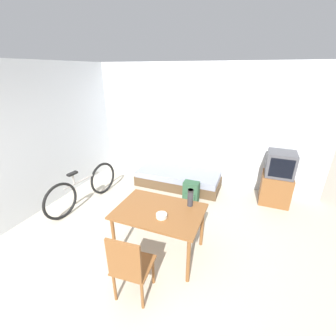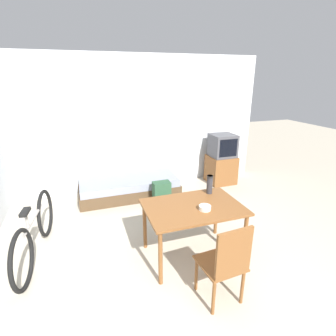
% 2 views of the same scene
% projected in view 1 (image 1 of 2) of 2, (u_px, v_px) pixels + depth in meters
% --- Properties ---
extents(ground_plane, '(20.00, 20.00, 0.00)m').
position_uv_depth(ground_plane, '(104.00, 305.00, 2.65)').
color(ground_plane, '#B2A893').
extents(wall_back, '(5.68, 0.06, 2.70)m').
position_uv_depth(wall_back, '(193.00, 126.00, 5.18)').
color(wall_back, silver).
rests_on(wall_back, ground_plane).
extents(wall_left, '(0.06, 4.60, 2.70)m').
position_uv_depth(wall_left, '(52.00, 135.00, 4.43)').
color(wall_left, silver).
rests_on(wall_left, ground_plane).
extents(daybed, '(1.93, 0.78, 0.37)m').
position_uv_depth(daybed, '(178.00, 179.00, 5.29)').
color(daybed, '#4C3823').
rests_on(daybed, ground_plane).
extents(tv, '(0.57, 0.54, 1.10)m').
position_uv_depth(tv, '(277.00, 179.00, 4.50)').
color(tv, brown).
rests_on(tv, ground_plane).
extents(dining_table, '(1.22, 0.84, 0.73)m').
position_uv_depth(dining_table, '(159.00, 215.00, 3.18)').
color(dining_table, brown).
rests_on(dining_table, ground_plane).
extents(wooden_chair, '(0.46, 0.46, 0.95)m').
position_uv_depth(wooden_chair, '(129.00, 266.00, 2.52)').
color(wooden_chair, brown).
rests_on(wooden_chair, ground_plane).
extents(bicycle, '(0.29, 1.76, 0.78)m').
position_uv_depth(bicycle, '(84.00, 188.00, 4.50)').
color(bicycle, black).
rests_on(bicycle, ground_plane).
extents(thermos_flask, '(0.09, 0.09, 0.26)m').
position_uv_depth(thermos_flask, '(190.00, 197.00, 3.20)').
color(thermos_flask, '#2D2D33').
rests_on(thermos_flask, dining_table).
extents(mate_bowl, '(0.15, 0.15, 0.05)m').
position_uv_depth(mate_bowl, '(162.00, 216.00, 2.99)').
color(mate_bowl, beige).
rests_on(mate_bowl, dining_table).
extents(backpack, '(0.31, 0.22, 0.47)m').
position_uv_depth(backpack, '(191.00, 192.00, 4.60)').
color(backpack, '#284C33').
rests_on(backpack, ground_plane).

